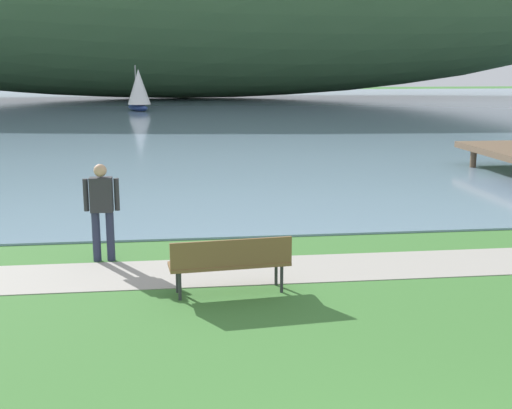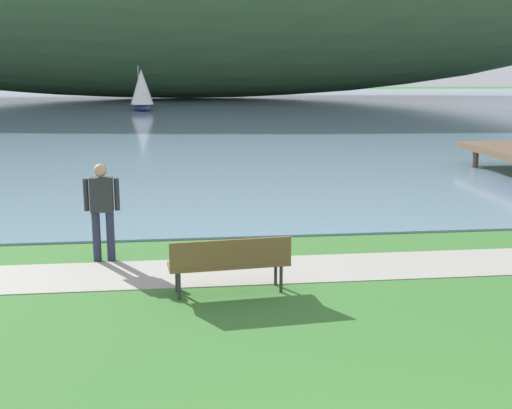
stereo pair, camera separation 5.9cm
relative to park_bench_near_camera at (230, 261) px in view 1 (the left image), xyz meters
The scene contains 5 objects.
bay_water 43.20m from the park_bench_near_camera, 88.69° to the left, with size 180.00×80.00×0.04m, color #7A99B2.
shoreline_path 1.56m from the park_bench_near_camera, 47.75° to the left, with size 60.00×1.50×0.01m, color #A39E93.
park_bench_near_camera is the anchor object (origin of this frame).
person_at_shoreline 2.88m from the park_bench_near_camera, 136.02° to the left, with size 0.61×0.23×1.71m.
sailboat_mid_bay 40.47m from the park_bench_near_camera, 94.75° to the left, with size 2.31×2.87×3.33m.
Camera 1 is at (-1.75, -3.13, 3.35)m, focal length 45.90 mm.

